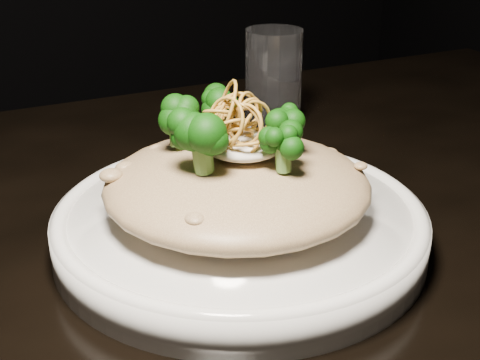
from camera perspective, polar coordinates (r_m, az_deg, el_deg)
name	(u,v)px	position (r m, az deg, el deg)	size (l,w,h in m)	color
table	(311,293)	(0.62, 6.07, -9.56)	(1.10, 0.80, 0.75)	black
plate	(240,227)	(0.52, 0.00, -4.01)	(0.29, 0.29, 0.03)	white
risotto	(237,184)	(0.50, -0.26, -0.38)	(0.20, 0.20, 0.04)	brown
broccoli	(237,128)	(0.49, -0.29, 4.50)	(0.12, 0.12, 0.04)	black
cheese	(243,144)	(0.50, 0.26, 3.08)	(0.06, 0.06, 0.02)	silver
shallots	(233,114)	(0.48, -0.61, 5.65)	(0.05, 0.05, 0.03)	brown
drinking_glass	(273,79)	(0.76, 2.87, 8.57)	(0.06, 0.06, 0.11)	silver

